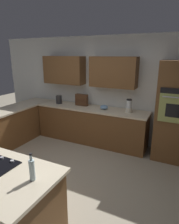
{
  "coord_description": "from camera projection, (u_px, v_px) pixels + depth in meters",
  "views": [
    {
      "loc": [
        -1.94,
        2.49,
        2.18
      ],
      "look_at": [
        -0.31,
        -0.82,
        1.08
      ],
      "focal_mm": 31.49,
      "sensor_mm": 36.0,
      "label": 1
    }
  ],
  "objects": [
    {
      "name": "mixing_bowl",
      "position": [
        104.0,
        107.0,
        4.69
      ],
      "size": [
        0.19,
        0.19,
        0.11
      ],
      "primitive_type": "ellipsoid",
      "color": "#668CB2",
      "rests_on": "countertop_back"
    },
    {
      "name": "kettle",
      "position": [
        59.0,
        99.0,
        5.23
      ],
      "size": [
        0.16,
        0.16,
        0.22
      ],
      "primitive_type": "cylinder",
      "color": "#262628",
      "rests_on": "countertop_back"
    },
    {
      "name": "ground_plane",
      "position": [
        55.0,
        178.0,
        3.59
      ],
      "size": [
        14.0,
        14.0,
        0.0
      ],
      "primitive_type": "plane",
      "color": "#9E937F"
    },
    {
      "name": "countertop_back",
      "position": [
        91.0,
        108.0,
        4.86
      ],
      "size": [
        2.84,
        0.64,
        0.04
      ],
      "primitive_type": "cube",
      "color": "beige",
      "rests_on": "lower_cabinets_back"
    },
    {
      "name": "spice_rack",
      "position": [
        82.0,
        100.0,
        5.01
      ],
      "size": [
        0.33,
        0.11,
        0.29
      ],
      "color": "#472B19",
      "rests_on": "countertop_back"
    },
    {
      "name": "countertop_side",
      "position": [
        3.0,
        112.0,
        4.58
      ],
      "size": [
        0.64,
        2.94,
        0.04
      ],
      "primitive_type": "cube",
      "color": "beige",
      "rests_on": "lower_cabinets_side"
    },
    {
      "name": "second_bottle",
      "position": [
        32.0,
        169.0,
        2.04
      ],
      "size": [
        0.06,
        0.06,
        0.31
      ],
      "color": "silver",
      "rests_on": "island_top"
    },
    {
      "name": "blender",
      "position": [
        129.0,
        107.0,
        4.42
      ],
      "size": [
        0.15,
        0.15,
        0.31
      ],
      "color": "beige",
      "rests_on": "countertop_back"
    },
    {
      "name": "wall_back",
      "position": [
        98.0,
        85.0,
        4.97
      ],
      "size": [
        6.0,
        0.44,
        2.6
      ],
      "color": "silver",
      "rests_on": "ground"
    },
    {
      "name": "lower_cabinets_back",
      "position": [
        91.0,
        125.0,
        4.99
      ],
      "size": [
        2.8,
        0.6,
        0.86
      ],
      "primitive_type": "cube",
      "color": "brown",
      "rests_on": "ground"
    },
    {
      "name": "lower_cabinets_side",
      "position": [
        5.0,
        130.0,
        4.71
      ],
      "size": [
        0.6,
        2.9,
        0.86
      ],
      "primitive_type": "cube",
      "color": "brown",
      "rests_on": "ground"
    },
    {
      "name": "wall_oven",
      "position": [
        177.0,
        113.0,
        3.98
      ],
      "size": [
        0.8,
        0.66,
        2.06
      ],
      "color": "brown",
      "rests_on": "ground"
    }
  ]
}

